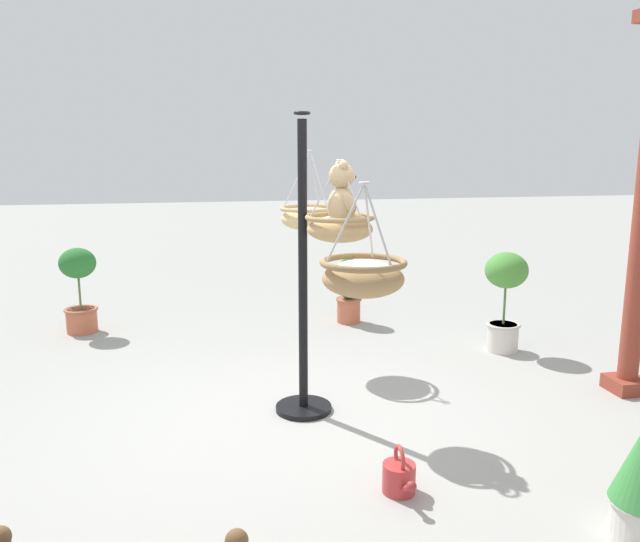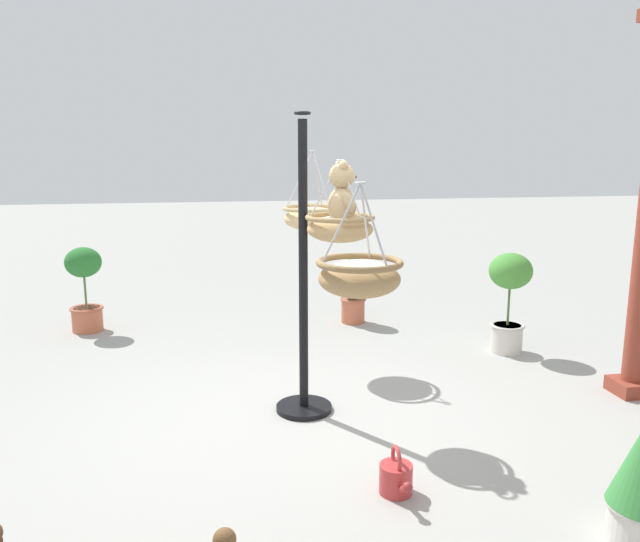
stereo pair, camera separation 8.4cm
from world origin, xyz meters
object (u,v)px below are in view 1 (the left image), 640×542
hanging_basket_with_teddy (340,227)px  potted_plant_flowering_red (349,289)px  hanging_basket_left_high (310,217)px  hanging_basket_right_low (363,275)px  potted_plant_fern_front (505,293)px  display_pole_central (303,325)px  potted_plant_bushy_green (79,286)px  watering_can (399,477)px  teddy_bear (343,198)px

hanging_basket_with_teddy → potted_plant_flowering_red: 2.84m
hanging_basket_with_teddy → hanging_basket_left_high: bearing=179.3°
hanging_basket_right_low → potted_plant_fern_front: bearing=138.1°
display_pole_central → hanging_basket_right_low: size_ratio=3.66×
potted_plant_flowering_red → display_pole_central: bearing=-21.7°
potted_plant_bushy_green → display_pole_central: bearing=39.1°
display_pole_central → watering_can: 1.46m
hanging_basket_with_teddy → hanging_basket_right_low: bearing=-6.6°
potted_plant_bushy_green → watering_can: (3.86, 2.45, -0.43)m
hanging_basket_left_high → potted_plant_bushy_green: bearing=-120.8°
display_pole_central → hanging_basket_right_low: (1.31, 0.12, 0.65)m
hanging_basket_with_teddy → watering_can: (1.14, 0.11, -1.37)m
display_pole_central → potted_plant_fern_front: (-1.05, 2.23, -0.09)m
watering_can → hanging_basket_left_high: bearing=-177.7°
hanging_basket_left_high → potted_plant_flowering_red: size_ratio=0.95×
hanging_basket_left_high → watering_can: size_ratio=2.13×
display_pole_central → teddy_bear: (0.15, 0.27, 0.98)m
display_pole_central → hanging_basket_with_teddy: 0.83m
teddy_bear → potted_plant_fern_front: bearing=121.5°
potted_plant_bushy_green → watering_can: bearing=32.4°
hanging_basket_left_high → watering_can: (2.45, 0.10, -1.30)m
hanging_basket_right_low → watering_can: bearing=95.5°
teddy_bear → hanging_basket_right_low: (1.16, -0.16, -0.33)m
hanging_basket_left_high → hanging_basket_right_low: hanging_basket_left_high is taller
teddy_bear → hanging_basket_left_high: hanging_basket_left_high is taller
hanging_basket_with_teddy → potted_plant_bushy_green: 3.71m
hanging_basket_left_high → potted_plant_flowering_red: bearing=150.8°
hanging_basket_left_high → watering_can: 2.78m
hanging_basket_left_high → potted_plant_flowering_red: hanging_basket_left_high is taller
potted_plant_flowering_red → potted_plant_bushy_green: (-0.18, -3.04, 0.12)m
hanging_basket_right_low → potted_plant_fern_front: (-2.36, 2.12, -0.74)m
display_pole_central → potted_plant_fern_front: 2.47m
display_pole_central → potted_plant_bushy_green: size_ratio=2.39×
teddy_bear → potted_plant_flowering_red: bearing=165.1°
potted_plant_fern_front → watering_can: potted_plant_fern_front is taller
hanging_basket_with_teddy → teddy_bear: size_ratio=1.26×
teddy_bear → potted_plant_flowering_red: teddy_bear is taller
hanging_basket_with_teddy → hanging_basket_left_high: hanging_basket_left_high is taller
hanging_basket_with_teddy → potted_plant_fern_front: 2.47m
potted_plant_fern_front → watering_can: size_ratio=2.91×
display_pole_central → hanging_basket_left_high: bearing=167.1°
teddy_bear → hanging_basket_left_high: bearing=-179.7°
hanging_basket_left_high → display_pole_central: bearing=-12.9°
potted_plant_fern_front → potted_plant_bushy_green: bearing=-109.4°
hanging_basket_with_teddy → watering_can: size_ratio=1.70×
teddy_bear → watering_can: teddy_bear is taller
display_pole_central → potted_plant_bushy_green: display_pole_central is taller
hanging_basket_with_teddy → potted_plant_flowering_red: hanging_basket_with_teddy is taller
hanging_basket_left_high → potted_plant_bushy_green: 2.88m
teddy_bear → potted_plant_fern_front: teddy_bear is taller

